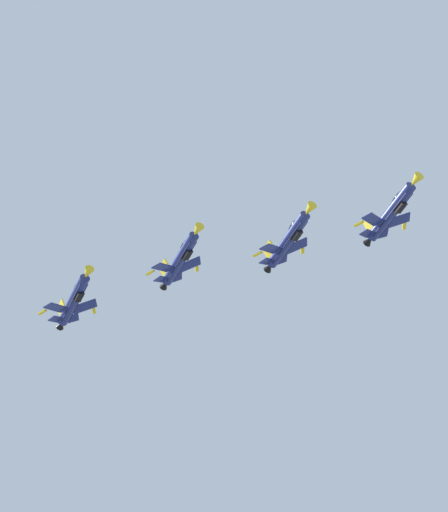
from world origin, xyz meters
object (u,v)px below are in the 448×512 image
Objects in this scene: fighter_jet_lead at (392,211)px; fighter_jet_left_wing at (289,239)px; fighter_jet_right_wing at (181,258)px; fighter_jet_left_outer at (74,299)px.

fighter_jet_left_wing is (-15.03, 7.34, -1.23)m from fighter_jet_lead.
fighter_jet_right_wing reaches higher than fighter_jet_lead.
fighter_jet_lead reaches higher than fighter_jet_left_outer.
fighter_jet_left_outer is at bearing -40.92° from fighter_jet_right_wing.
fighter_jet_right_wing is 1.00× the size of fighter_jet_left_outer.
fighter_jet_lead is 1.00× the size of fighter_jet_left_wing.
fighter_jet_lead is 1.00× the size of fighter_jet_right_wing.
fighter_jet_lead is 16.78m from fighter_jet_left_wing.
fighter_jet_lead is at bearing 136.34° from fighter_jet_right_wing.
fighter_jet_lead is 54.25m from fighter_jet_left_outer.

